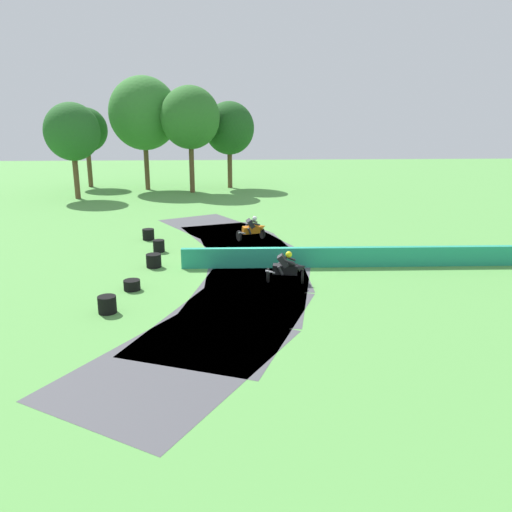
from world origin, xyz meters
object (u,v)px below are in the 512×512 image
Objects in this scene: motorcycle_chase_orange at (253,229)px; tire_stack_near at (107,305)px; tire_stack_mid_a at (132,285)px; tire_stack_extra_a at (148,234)px; tire_stack_mid_b at (154,261)px; tire_stack_far at (159,246)px; motorcycle_lead_black at (287,268)px.

motorcycle_chase_orange is 2.73× the size of tire_stack_near.
tire_stack_near is at bearing -99.98° from tire_stack_mid_a.
motorcycle_chase_orange is at bearing 57.48° from tire_stack_mid_a.
tire_stack_mid_b is at bearing -79.29° from tire_stack_extra_a.
tire_stack_mid_b is at bearing 82.15° from tire_stack_mid_a.
tire_stack_mid_b is 2.73m from tire_stack_far.
tire_stack_far reaches higher than tire_stack_mid_a.
motorcycle_lead_black is at bearing 23.35° from tire_stack_near.
tire_stack_far is at bearing 92.33° from tire_stack_mid_b.
motorcycle_lead_black reaches higher than tire_stack_extra_a.
tire_stack_mid_a is at bearing -175.86° from motorcycle_lead_black.
tire_stack_extra_a is (-0.17, 10.90, 0.00)m from tire_stack_near.
tire_stack_far is (-4.84, -2.23, -0.35)m from motorcycle_chase_orange.
tire_stack_extra_a is (-1.02, 5.39, -0.00)m from tire_stack_mid_b.
tire_stack_mid_b is 1.05× the size of tire_stack_extra_a.
tire_stack_near reaches higher than tire_stack_mid_a.
tire_stack_mid_b is (0.85, 5.52, 0.00)m from tire_stack_near.
motorcycle_lead_black reaches higher than tire_stack_far.
tire_stack_mid_b is at bearing -133.61° from motorcycle_chase_orange.
motorcycle_chase_orange is 2.68× the size of tire_stack_mid_a.
tire_stack_mid_a is (0.42, 2.39, -0.10)m from tire_stack_near.
tire_stack_mid_a is 0.96× the size of tire_stack_mid_b.
tire_stack_near is at bearing -98.77° from tire_stack_mid_b.
tire_stack_near is at bearing -118.02° from motorcycle_chase_orange.
tire_stack_mid_b is at bearing 81.23° from tire_stack_near.
tire_stack_far is at bearing 137.18° from motorcycle_lead_black.
motorcycle_lead_black is at bearing -82.56° from motorcycle_chase_orange.
tire_stack_extra_a is (-0.59, 8.51, 0.10)m from tire_stack_mid_a.
tire_stack_far is at bearing -71.17° from tire_stack_extra_a.
tire_stack_mid_b is (-4.72, -4.96, -0.35)m from motorcycle_chase_orange.
motorcycle_lead_black reaches higher than motorcycle_chase_orange.
tire_stack_near is at bearing -89.12° from tire_stack_extra_a.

